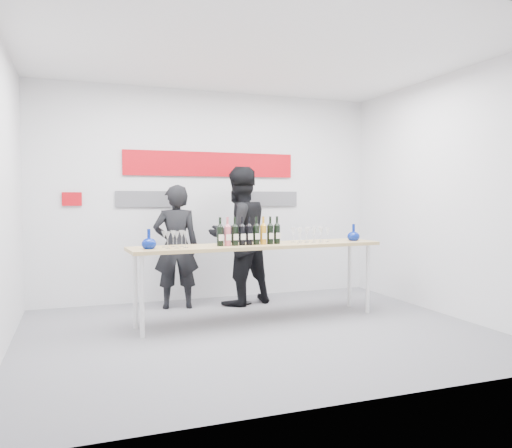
% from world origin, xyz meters
% --- Properties ---
extents(ground, '(5.00, 5.00, 0.00)m').
position_xyz_m(ground, '(0.00, 0.00, 0.00)').
color(ground, slate).
rests_on(ground, ground).
extents(back_wall, '(5.00, 0.04, 3.00)m').
position_xyz_m(back_wall, '(0.00, 2.00, 1.50)').
color(back_wall, silver).
rests_on(back_wall, ground).
extents(signage, '(3.38, 0.02, 0.79)m').
position_xyz_m(signage, '(-0.06, 1.97, 1.81)').
color(signage, '#BC0811').
rests_on(signage, back_wall).
extents(tasting_table, '(3.08, 0.80, 0.92)m').
position_xyz_m(tasting_table, '(0.19, 0.49, 0.85)').
color(tasting_table, tan).
rests_on(tasting_table, ground).
extents(wine_bottles, '(0.80, 0.12, 0.33)m').
position_xyz_m(wine_bottles, '(0.05, 0.44, 1.08)').
color(wine_bottles, black).
rests_on(wine_bottles, tasting_table).
extents(decanter_left, '(0.16, 0.16, 0.21)m').
position_xyz_m(decanter_left, '(-1.12, 0.37, 1.02)').
color(decanter_left, navy).
rests_on(decanter_left, tasting_table).
extents(decanter_right, '(0.16, 0.16, 0.21)m').
position_xyz_m(decanter_right, '(1.50, 0.53, 1.02)').
color(decanter_right, navy).
rests_on(decanter_right, tasting_table).
extents(glasses_left, '(0.27, 0.24, 0.18)m').
position_xyz_m(glasses_left, '(-0.83, 0.43, 1.01)').
color(glasses_left, silver).
rests_on(glasses_left, tasting_table).
extents(glasses_right, '(0.47, 0.25, 0.18)m').
position_xyz_m(glasses_right, '(0.89, 0.54, 1.01)').
color(glasses_right, silver).
rests_on(glasses_right, tasting_table).
extents(presenter_left, '(0.64, 0.47, 1.64)m').
position_xyz_m(presenter_left, '(-0.61, 1.49, 0.82)').
color(presenter_left, black).
rests_on(presenter_left, ground).
extents(presenter_right, '(1.09, 0.96, 1.89)m').
position_xyz_m(presenter_right, '(0.25, 1.44, 0.95)').
color(presenter_right, black).
rests_on(presenter_right, ground).
extents(mic_stand, '(0.18, 0.18, 1.52)m').
position_xyz_m(mic_stand, '(0.33, 1.42, 0.46)').
color(mic_stand, black).
rests_on(mic_stand, ground).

